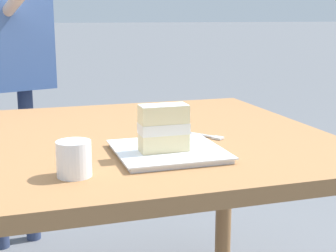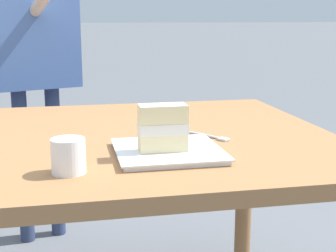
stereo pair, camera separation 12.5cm
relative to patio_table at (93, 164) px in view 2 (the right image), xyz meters
name	(u,v)px [view 2 (the right image)]	position (x,y,z in m)	size (l,w,h in m)	color
patio_table	(93,164)	(0.00, 0.00, 0.00)	(1.45, 1.07, 0.74)	olive
dessert_plate	(168,151)	(0.18, -0.24, 0.10)	(0.27, 0.27, 0.02)	white
cake_slice	(163,128)	(0.16, -0.26, 0.16)	(0.12, 0.06, 0.12)	beige
dessert_fork	(208,136)	(0.33, -0.08, 0.09)	(0.11, 0.15, 0.01)	silver
coffee_cup	(68,155)	(-0.07, -0.34, 0.13)	(0.08, 0.08, 0.08)	white
diner_person	(32,35)	(-0.22, 0.94, 0.35)	(0.44, 0.57, 1.50)	navy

